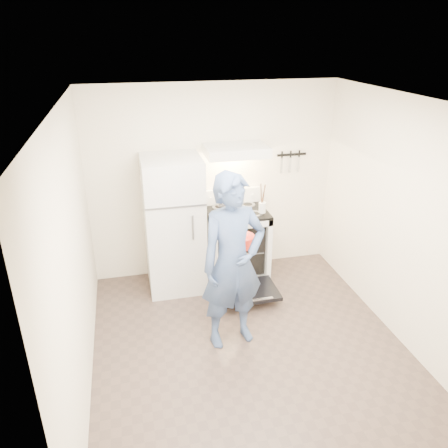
{
  "coord_description": "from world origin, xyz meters",
  "views": [
    {
      "loc": [
        -1.1,
        -3.48,
        3.05
      ],
      "look_at": [
        -0.05,
        1.0,
        1.0
      ],
      "focal_mm": 35.0,
      "sensor_mm": 36.0,
      "label": 1
    }
  ],
  "objects_px": {
    "refrigerator": "(174,225)",
    "dutch_oven": "(243,241)",
    "stove_body": "(236,245)",
    "person": "(233,263)",
    "tea_kettle": "(223,198)"
  },
  "relations": [
    {
      "from": "refrigerator",
      "to": "tea_kettle",
      "type": "distance_m",
      "value": 0.73
    },
    {
      "from": "refrigerator",
      "to": "dutch_oven",
      "type": "bearing_deg",
      "value": -52.4
    },
    {
      "from": "tea_kettle",
      "to": "stove_body",
      "type": "bearing_deg",
      "value": -45.97
    },
    {
      "from": "refrigerator",
      "to": "stove_body",
      "type": "xyz_separation_m",
      "value": [
        0.81,
        0.02,
        -0.39
      ]
    },
    {
      "from": "person",
      "to": "dutch_oven",
      "type": "distance_m",
      "value": 0.45
    },
    {
      "from": "refrigerator",
      "to": "dutch_oven",
      "type": "relative_size",
      "value": 5.35
    },
    {
      "from": "person",
      "to": "dutch_oven",
      "type": "height_order",
      "value": "person"
    },
    {
      "from": "stove_body",
      "to": "dutch_oven",
      "type": "xyz_separation_m",
      "value": [
        -0.16,
        -0.87,
        0.5
      ]
    },
    {
      "from": "refrigerator",
      "to": "tea_kettle",
      "type": "xyz_separation_m",
      "value": [
        0.67,
        0.17,
        0.23
      ]
    },
    {
      "from": "refrigerator",
      "to": "dutch_oven",
      "type": "xyz_separation_m",
      "value": [
        0.65,
        -0.85,
        0.11
      ]
    },
    {
      "from": "dutch_oven",
      "to": "person",
      "type": "bearing_deg",
      "value": -118.82
    },
    {
      "from": "tea_kettle",
      "to": "person",
      "type": "relative_size",
      "value": 0.14
    },
    {
      "from": "stove_body",
      "to": "person",
      "type": "relative_size",
      "value": 0.49
    },
    {
      "from": "refrigerator",
      "to": "stove_body",
      "type": "relative_size",
      "value": 1.85
    },
    {
      "from": "tea_kettle",
      "to": "refrigerator",
      "type": "bearing_deg",
      "value": -165.43
    }
  ]
}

